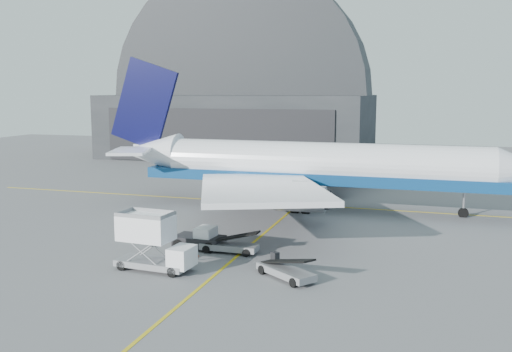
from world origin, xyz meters
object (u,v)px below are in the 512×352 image
(catering_truck, at_px, (152,243))
(pushback_tug, at_px, (201,240))
(airliner, at_px, (307,165))
(belt_loader_a, at_px, (229,245))
(belt_loader_b, at_px, (285,270))

(catering_truck, bearing_deg, pushback_tug, 84.84)
(airliner, xyz_separation_m, belt_loader_a, (-2.22, -19.22, -4.15))
(airliner, bearing_deg, pushback_tug, -104.64)
(belt_loader_a, height_order, belt_loader_b, belt_loader_b)
(belt_loader_a, bearing_deg, airliner, 83.69)
(catering_truck, xyz_separation_m, belt_loader_a, (3.74, 5.85, -1.44))
(airliner, relative_size, belt_loader_a, 9.73)
(airliner, relative_size, pushback_tug, 11.54)
(pushback_tug, bearing_deg, belt_loader_b, -27.61)
(belt_loader_a, bearing_deg, pushback_tug, 169.04)
(catering_truck, distance_m, pushback_tug, 6.61)
(belt_loader_b, bearing_deg, airliner, 134.86)
(belt_loader_a, bearing_deg, catering_truck, -122.30)
(belt_loader_b, bearing_deg, pushback_tug, -175.88)
(belt_loader_a, distance_m, belt_loader_b, 7.64)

